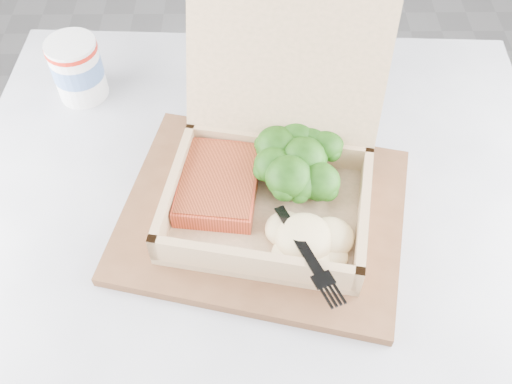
{
  "coord_description": "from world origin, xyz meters",
  "views": [
    {
      "loc": [
        0.66,
        -0.9,
        1.26
      ],
      "look_at": [
        0.66,
        -0.51,
        0.75
      ],
      "focal_mm": 40.0,
      "sensor_mm": 36.0,
      "label": 1
    }
  ],
  "objects_px": {
    "serving_tray": "(263,214)",
    "takeout_container": "(273,161)",
    "cafe_table": "(256,303)",
    "paper_cup": "(77,68)"
  },
  "relations": [
    {
      "from": "serving_tray",
      "to": "takeout_container",
      "type": "relative_size",
      "value": 1.17
    },
    {
      "from": "cafe_table",
      "to": "serving_tray",
      "type": "bearing_deg",
      "value": 68.09
    },
    {
      "from": "serving_tray",
      "to": "cafe_table",
      "type": "bearing_deg",
      "value": -111.91
    },
    {
      "from": "serving_tray",
      "to": "takeout_container",
      "type": "bearing_deg",
      "value": 70.91
    },
    {
      "from": "cafe_table",
      "to": "takeout_container",
      "type": "bearing_deg",
      "value": 69.78
    },
    {
      "from": "serving_tray",
      "to": "takeout_container",
      "type": "xyz_separation_m",
      "value": [
        0.01,
        0.03,
        0.06
      ]
    },
    {
      "from": "cafe_table",
      "to": "paper_cup",
      "type": "xyz_separation_m",
      "value": [
        -0.24,
        0.24,
        0.23
      ]
    },
    {
      "from": "cafe_table",
      "to": "serving_tray",
      "type": "distance_m",
      "value": 0.19
    },
    {
      "from": "takeout_container",
      "to": "serving_tray",
      "type": "bearing_deg",
      "value": -98.4
    },
    {
      "from": "serving_tray",
      "to": "paper_cup",
      "type": "height_order",
      "value": "paper_cup"
    }
  ]
}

